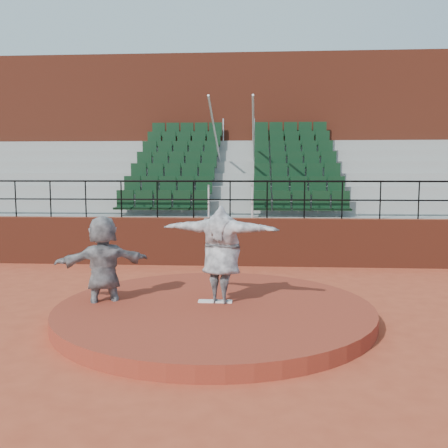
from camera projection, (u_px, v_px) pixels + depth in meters
The scene contains 9 objects.
ground at pixel (215, 318), 8.73m from camera, with size 90.00×90.00×0.00m, color #AC4126.
pitchers_mound at pixel (215, 311), 8.72m from camera, with size 5.50×5.50×0.25m, color maroon.
pitching_rubber at pixel (215, 301), 8.86m from camera, with size 0.60×0.15×0.03m, color white.
boundary_wall at pixel (230, 242), 13.63m from camera, with size 24.00×0.30×1.30m, color maroon.
wall_railing at pixel (230, 191), 13.48m from camera, with size 24.04×0.05×1.03m.
seating_deck at pixel (236, 204), 17.17m from camera, with size 24.00×5.97×4.63m.
press_box_facade at pixel (240, 148), 20.86m from camera, with size 24.00×3.00×7.10m, color maroon.
pitcher at pixel (221, 254), 8.76m from camera, with size 2.11×0.58×1.72m, color black.
fielder at pixel (103, 265), 8.88m from camera, with size 1.67×0.53×1.80m, color black.
Camera 1 is at (0.73, -8.48, 2.56)m, focal length 40.00 mm.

